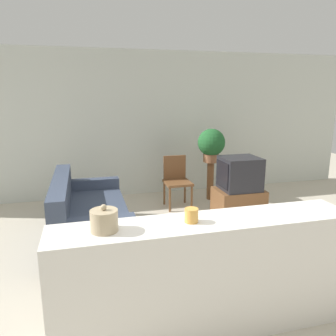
{
  "coord_description": "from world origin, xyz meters",
  "views": [
    {
      "loc": [
        -0.9,
        -2.71,
        1.94
      ],
      "look_at": [
        0.29,
        1.84,
        0.85
      ],
      "focal_mm": 35.0,
      "sensor_mm": 36.0,
      "label": 1
    }
  ],
  "objects_px": {
    "potted_plant": "(211,144)",
    "wooden_chair": "(177,179)",
    "television": "(239,173)",
    "decorative_bowl": "(104,220)",
    "couch": "(88,219)"
  },
  "relations": [
    {
      "from": "wooden_chair",
      "to": "couch",
      "type": "bearing_deg",
      "value": -145.74
    },
    {
      "from": "television",
      "to": "wooden_chair",
      "type": "relative_size",
      "value": 0.68
    },
    {
      "from": "potted_plant",
      "to": "wooden_chair",
      "type": "bearing_deg",
      "value": -164.18
    },
    {
      "from": "couch",
      "to": "wooden_chair",
      "type": "relative_size",
      "value": 2.09
    },
    {
      "from": "television",
      "to": "potted_plant",
      "type": "relative_size",
      "value": 0.97
    },
    {
      "from": "television",
      "to": "potted_plant",
      "type": "xyz_separation_m",
      "value": [
        -0.1,
        0.94,
        0.33
      ]
    },
    {
      "from": "couch",
      "to": "potted_plant",
      "type": "distance_m",
      "value": 2.65
    },
    {
      "from": "wooden_chair",
      "to": "decorative_bowl",
      "type": "bearing_deg",
      "value": -115.05
    },
    {
      "from": "decorative_bowl",
      "to": "wooden_chair",
      "type": "bearing_deg",
      "value": 64.95
    },
    {
      "from": "television",
      "to": "decorative_bowl",
      "type": "relative_size",
      "value": 2.93
    },
    {
      "from": "potted_plant",
      "to": "couch",
      "type": "bearing_deg",
      "value": -150.97
    },
    {
      "from": "wooden_chair",
      "to": "decorative_bowl",
      "type": "relative_size",
      "value": 4.33
    },
    {
      "from": "couch",
      "to": "television",
      "type": "bearing_deg",
      "value": 7.16
    },
    {
      "from": "potted_plant",
      "to": "decorative_bowl",
      "type": "xyz_separation_m",
      "value": [
        -2.11,
        -3.21,
        0.01
      ]
    },
    {
      "from": "television",
      "to": "potted_plant",
      "type": "bearing_deg",
      "value": 95.93
    }
  ]
}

